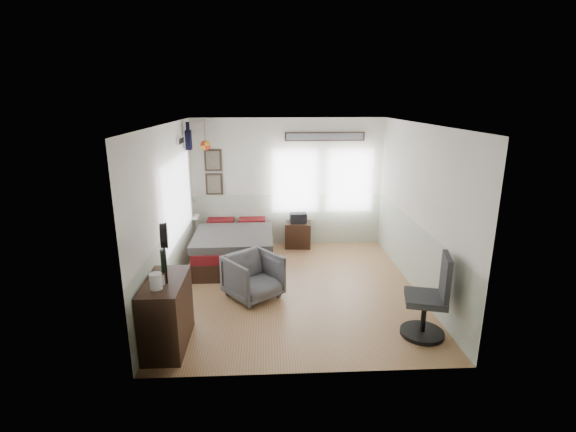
# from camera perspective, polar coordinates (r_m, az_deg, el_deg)

# --- Properties ---
(ground_plane) EXTENTS (4.00, 4.50, 0.01)m
(ground_plane) POSITION_cam_1_polar(r_m,az_deg,el_deg) (7.11, 0.99, -9.87)
(ground_plane) COLOR #916845
(room_shell) EXTENTS (4.02, 4.52, 2.71)m
(room_shell) POSITION_cam_1_polar(r_m,az_deg,el_deg) (6.75, 0.28, 3.28)
(room_shell) COLOR beige
(room_shell) RESTS_ON ground_plane
(wall_decor) EXTENTS (3.55, 1.32, 1.44)m
(wall_decor) POSITION_cam_1_polar(r_m,az_deg,el_deg) (8.43, -7.47, 9.03)
(wall_decor) COLOR #32241A
(wall_decor) RESTS_ON room_shell
(bed) EXTENTS (1.47, 2.01, 0.64)m
(bed) POSITION_cam_1_polar(r_m,az_deg,el_deg) (8.14, -7.34, -4.18)
(bed) COLOR #331E12
(bed) RESTS_ON ground_plane
(dresser) EXTENTS (0.48, 1.00, 0.90)m
(dresser) POSITION_cam_1_polar(r_m,az_deg,el_deg) (5.63, -16.23, -12.65)
(dresser) COLOR #331E12
(dresser) RESTS_ON ground_plane
(armchair) EXTENTS (1.07, 1.07, 0.70)m
(armchair) POSITION_cam_1_polar(r_m,az_deg,el_deg) (6.70, -4.78, -8.24)
(armchair) COLOR slate
(armchair) RESTS_ON ground_plane
(nightstand) EXTENTS (0.58, 0.49, 0.54)m
(nightstand) POSITION_cam_1_polar(r_m,az_deg,el_deg) (8.92, 1.39, -2.54)
(nightstand) COLOR #331E12
(nightstand) RESTS_ON ground_plane
(task_chair) EXTENTS (0.63, 0.63, 1.16)m
(task_chair) POSITION_cam_1_polar(r_m,az_deg,el_deg) (5.91, 18.85, -11.26)
(task_chair) COLOR black
(task_chair) RESTS_ON ground_plane
(kettle) EXTENTS (0.17, 0.15, 0.20)m
(kettle) POSITION_cam_1_polar(r_m,az_deg,el_deg) (5.21, -17.62, -8.50)
(kettle) COLOR silver
(kettle) RESTS_ON dresser
(bottle) EXTENTS (0.08, 0.08, 0.31)m
(bottle) POSITION_cam_1_polar(r_m,az_deg,el_deg) (5.64, -16.65, -5.89)
(bottle) COLOR black
(bottle) RESTS_ON dresser
(stand_fan) EXTENTS (0.14, 0.31, 0.77)m
(stand_fan) POSITION_cam_1_polar(r_m,az_deg,el_deg) (5.14, -16.61, -2.74)
(stand_fan) COLOR black
(stand_fan) RESTS_ON dresser
(black_bag) EXTENTS (0.35, 0.24, 0.20)m
(black_bag) POSITION_cam_1_polar(r_m,az_deg,el_deg) (8.81, 1.41, -0.25)
(black_bag) COLOR black
(black_bag) RESTS_ON nightstand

